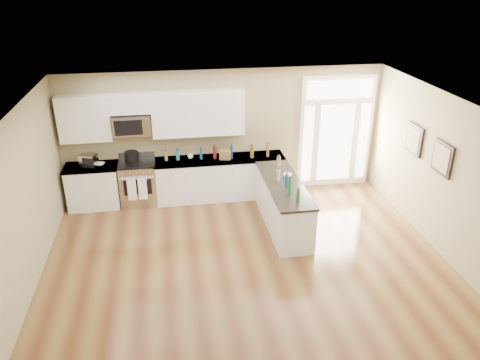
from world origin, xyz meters
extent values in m
plane|color=#532F17|center=(0.00, 0.00, 0.00)|extent=(8.00, 8.00, 0.00)
plane|color=#9A8C61|center=(0.00, 4.00, 1.40)|extent=(7.00, 0.00, 7.00)
plane|color=#9A8C61|center=(-3.50, 0.00, 1.40)|extent=(0.00, 8.00, 8.00)
plane|color=white|center=(0.00, 0.00, 2.80)|extent=(8.00, 8.00, 0.00)
cube|color=white|center=(-2.87, 3.69, 0.45)|extent=(1.06, 0.62, 0.90)
cube|color=black|center=(-2.87, 3.69, 0.05)|extent=(1.02, 0.52, 0.10)
cube|color=black|center=(-2.87, 3.69, 0.92)|extent=(1.10, 0.66, 0.04)
cube|color=white|center=(-0.16, 3.69, 0.45)|extent=(2.81, 0.62, 0.90)
cube|color=black|center=(-0.16, 3.69, 0.05)|extent=(2.77, 0.52, 0.10)
cube|color=black|center=(-0.16, 3.69, 0.92)|extent=(2.85, 0.66, 0.04)
cube|color=white|center=(0.93, 2.24, 0.45)|extent=(0.65, 2.28, 0.90)
cube|color=black|center=(0.93, 2.24, 0.05)|extent=(0.61, 2.18, 0.10)
cube|color=black|center=(0.93, 2.24, 0.92)|extent=(0.69, 2.32, 0.04)
cube|color=white|center=(-2.88, 3.83, 1.93)|extent=(1.04, 0.33, 0.95)
cube|color=white|center=(-0.57, 3.83, 1.93)|extent=(1.94, 0.33, 0.95)
cube|color=white|center=(-1.95, 3.83, 2.20)|extent=(0.82, 0.33, 0.40)
cube|color=silver|center=(-1.95, 3.80, 1.76)|extent=(0.78, 0.40, 0.42)
cube|color=black|center=(-2.01, 3.59, 1.76)|extent=(0.56, 0.01, 0.32)
cube|color=white|center=(2.55, 3.96, 1.30)|extent=(1.70, 0.08, 2.60)
cube|color=white|center=(2.55, 3.91, 1.05)|extent=(0.78, 0.02, 1.80)
cube|color=white|center=(1.89, 3.91, 1.05)|extent=(0.22, 0.02, 1.80)
cube|color=white|center=(3.21, 3.91, 1.05)|extent=(0.22, 0.02, 1.80)
cube|color=white|center=(2.55, 3.91, 2.30)|extent=(1.50, 0.02, 0.40)
cube|color=black|center=(3.47, 2.20, 1.70)|extent=(0.04, 0.58, 0.58)
cube|color=brown|center=(3.45, 2.20, 1.70)|extent=(0.01, 0.46, 0.46)
cube|color=black|center=(3.47, 1.20, 1.70)|extent=(0.04, 0.58, 0.58)
cube|color=brown|center=(3.45, 1.20, 1.70)|extent=(0.01, 0.46, 0.46)
cube|color=silver|center=(-1.93, 3.69, 0.46)|extent=(0.77, 0.63, 0.92)
cube|color=black|center=(-1.93, 3.69, 0.94)|extent=(0.77, 0.60, 0.03)
cube|color=silver|center=(-1.93, 3.99, 1.01)|extent=(0.77, 0.04, 0.14)
cube|color=black|center=(-1.93, 3.37, 0.52)|extent=(0.58, 0.01, 0.34)
cylinder|color=silver|center=(-1.93, 3.35, 0.74)|extent=(0.70, 0.02, 0.02)
cube|color=white|center=(-2.05, 3.34, 0.50)|extent=(0.18, 0.02, 0.50)
cube|color=white|center=(-1.83, 3.34, 0.50)|extent=(0.18, 0.02, 0.50)
cylinder|color=black|center=(-2.03, 3.80, 1.06)|extent=(0.39, 0.39, 0.22)
cube|color=silver|center=(-2.88, 3.66, 1.08)|extent=(0.39, 0.35, 0.27)
cube|color=brown|center=(-0.03, 3.64, 1.04)|extent=(0.28, 0.23, 0.20)
imported|color=white|center=(-2.67, 3.70, 0.96)|extent=(0.22, 0.22, 0.04)
imported|color=white|center=(1.07, 2.52, 0.97)|extent=(0.20, 0.20, 0.05)
imported|color=white|center=(-0.78, 3.78, 0.99)|extent=(0.14, 0.14, 0.09)
cylinder|color=#19591E|center=(0.96, 1.40, 1.07)|extent=(0.06, 0.06, 0.25)
cylinder|color=navy|center=(0.92, 2.05, 1.06)|extent=(0.07, 0.07, 0.25)
cylinder|color=brown|center=(0.55, 3.62, 1.08)|extent=(0.08, 0.08, 0.27)
cylinder|color=olive|center=(-1.30, 3.74, 1.05)|extent=(0.07, 0.07, 0.22)
cylinder|color=#26727F|center=(-1.05, 3.74, 1.05)|extent=(0.08, 0.08, 0.22)
cylinder|color=#591919|center=(-0.25, 3.69, 1.08)|extent=(0.09, 0.09, 0.28)
cylinder|color=#B2B2B7|center=(0.84, 2.35, 1.06)|extent=(0.06, 0.06, 0.24)
cylinder|color=navy|center=(0.10, 3.63, 1.08)|extent=(0.06, 0.06, 0.29)
cylinder|color=#3F7226|center=(1.00, 3.00, 1.06)|extent=(0.08, 0.08, 0.23)
cylinder|color=#19591E|center=(0.89, 1.70, 1.10)|extent=(0.06, 0.06, 0.31)
cylinder|color=navy|center=(-0.55, 3.71, 1.06)|extent=(0.06, 0.06, 0.24)
cylinder|color=brown|center=(0.90, 3.62, 1.08)|extent=(0.06, 0.06, 0.29)
cylinder|color=olive|center=(0.92, 2.70, 1.09)|extent=(0.06, 0.06, 0.31)
camera|label=1|loc=(-1.21, -5.69, 4.76)|focal=35.00mm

